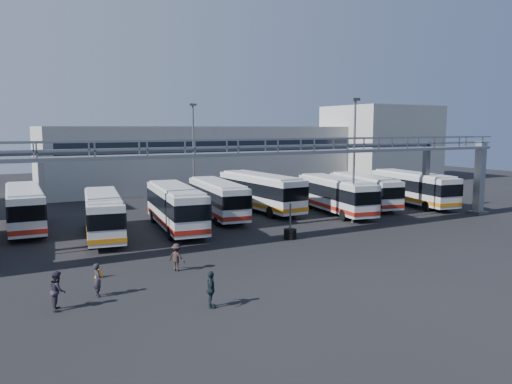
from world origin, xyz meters
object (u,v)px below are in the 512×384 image
light_pole_mid (354,154)px  bus_4 (176,206)px  pedestrian_a (98,280)px  light_pole_back (193,149)px  bus_8 (364,190)px  pedestrian_d (211,290)px  bus_5 (217,198)px  bus_9 (413,187)px  cone_right (99,271)px  pedestrian_b (58,290)px  bus_2 (24,207)px  pedestrian_c (177,257)px  bus_7 (336,194)px  bus_3 (103,213)px  bus_6 (260,191)px  tire_stack (290,233)px

light_pole_mid → bus_4: size_ratio=0.90×
pedestrian_a → light_pole_back: bearing=-35.3°
bus_8 → pedestrian_d: size_ratio=6.49×
bus_5 → bus_9: size_ratio=0.96×
light_pole_mid → bus_4: 14.94m
cone_right → pedestrian_b: bearing=-122.4°
bus_2 → cone_right: bus_2 is taller
light_pole_back → bus_5: (-0.76, -7.37, -3.94)m
light_pole_back → bus_4: bearing=-118.6°
light_pole_back → pedestrian_c: (-9.50, -21.17, -4.97)m
bus_5 → cone_right: 18.31m
bus_8 → pedestrian_c: bus_8 is taller
bus_7 → pedestrian_c: 21.89m
bus_2 → bus_9: 35.88m
bus_3 → bus_6: bearing=25.4°
light_pole_mid → bus_4: bearing=161.7°
bus_4 → bus_2: bearing=159.6°
bus_2 → pedestrian_b: 19.31m
bus_3 → bus_4: bearing=9.8°
bus_4 → pedestrian_b: (-10.34, -13.85, -1.02)m
bus_6 → bus_7: bearing=-42.2°
bus_6 → bus_7: size_ratio=1.05×
pedestrian_a → tire_stack: size_ratio=0.62×
bus_9 → pedestrian_b: 38.20m
cone_right → bus_9: bearing=16.7°
bus_2 → bus_4: (10.22, -5.44, 0.04)m
bus_8 → bus_9: bus_9 is taller
bus_8 → pedestrian_c: 27.02m
pedestrian_a → pedestrian_c: (4.68, 2.25, -0.03)m
bus_5 → pedestrian_c: bearing=-114.9°
bus_6 → bus_9: (15.28, -4.37, -0.09)m
pedestrian_d → pedestrian_a: bearing=64.9°
light_pole_mid → light_pole_back: 17.00m
bus_6 → tire_stack: size_ratio=4.59×
light_pole_mid → bus_3: light_pole_mid is taller
bus_2 → bus_7: 26.16m
bus_9 → cone_right: size_ratio=16.19×
bus_4 → tire_stack: 9.34m
bus_5 → bus_6: size_ratio=0.93×
pedestrian_a → bus_2: bearing=1.4°
bus_2 → bus_6: 20.21m
bus_7 → bus_9: bearing=9.9°
light_pole_mid → pedestrian_d: bearing=-145.8°
pedestrian_c → bus_3: bearing=-27.8°
bus_2 → cone_right: bearing=-78.9°
bus_8 → pedestrian_a: bearing=-142.4°
bus_2 → pedestrian_d: (5.78, -22.29, -1.01)m
light_pole_back → bus_4: size_ratio=0.90×
pedestrian_c → cone_right: bearing=42.4°
light_pole_mid → pedestrian_b: 26.24m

